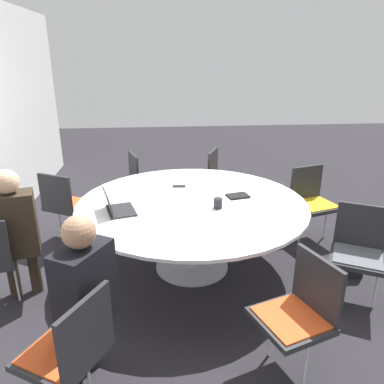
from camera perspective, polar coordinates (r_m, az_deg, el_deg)
The scene contains 16 objects.
ground_plane at distance 3.95m, azimuth 0.00°, elevation -11.30°, with size 16.00×16.00×0.00m, color black.
conference_table at distance 3.66m, azimuth 0.00°, elevation -2.83°, with size 2.22×2.22×0.72m.
chair_1 at distance 2.38m, azimuth -17.98°, elevation -21.49°, with size 0.59×0.58×0.86m.
chair_2 at distance 2.63m, azimuth 16.06°, elevation -16.70°, with size 0.56×0.54×0.86m.
chair_3 at distance 3.53m, azimuth 24.05°, elevation -7.69°, with size 0.58×0.59×0.86m.
chair_4 at distance 4.51m, azimuth 17.82°, elevation -0.87°, with size 0.53×0.54×0.86m.
chair_5 at distance 5.09m, azimuth 4.56°, elevation 2.45°, with size 0.57×0.56×0.86m.
chair_6 at distance 5.03m, azimuth -7.40°, elevation 2.13°, with size 0.55×0.53×0.86m.
chair_7 at distance 4.43m, azimuth -18.80°, elevation -1.38°, with size 0.58×0.59×0.86m.
person_0 at distance 3.48m, azimuth -25.44°, elevation -4.80°, with size 0.32×0.40×1.21m.
person_1 at distance 2.45m, azimuth -16.18°, elevation -14.28°, with size 0.42×0.37×1.21m.
laptop at distance 3.44m, azimuth -11.55°, elevation -2.20°, with size 0.38×0.33×0.21m.
spiral_notebook at distance 3.77m, azimuth 7.00°, elevation -0.59°, with size 0.19×0.24×0.02m.
coffee_cup at distance 3.46m, azimuth 3.97°, elevation -1.74°, with size 0.08×0.08×0.10m.
cell_phone at distance 4.03m, azimuth -1.99°, elevation 0.88°, with size 0.08×0.14×0.01m.
handbag at distance 4.14m, azimuth 22.64°, elevation -9.15°, with size 0.36×0.16×0.28m.
Camera 1 is at (-3.35, 0.31, 2.07)m, focal length 35.00 mm.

